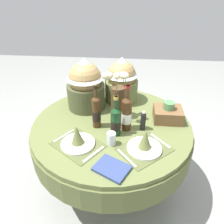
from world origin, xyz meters
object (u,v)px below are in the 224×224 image
Objects in this scene: place_setting_right at (145,144)px; wine_bottle_left at (116,121)px; pepper_mill at (143,121)px; gift_tub_back_centre at (122,79)px; dining_table at (112,136)px; tumbler_near_left at (111,139)px; book_on_table at (112,168)px; wine_bottle_right at (127,113)px; place_setting_left at (78,140)px; wine_bottle_centre at (96,112)px; flower_vase at (117,97)px; woven_basket_side_right at (168,114)px; gift_tub_back_left at (85,82)px.

wine_bottle_left is at bearing 143.67° from place_setting_right.
gift_tub_back_centre is at bearing 112.29° from pepper_mill.
dining_table is 13.45× the size of tumbler_near_left.
book_on_table is at bearing -83.87° from tumbler_near_left.
wine_bottle_right is at bearing 44.15° from wine_bottle_left.
dining_table is 3.08× the size of place_setting_left.
pepper_mill is (0.46, 0.23, 0.03)m from place_setting_left.
wine_bottle_centre is at bearing -109.93° from gift_tub_back_centre.
wine_bottle_left is 0.86× the size of wine_bottle_right.
wine_bottle_centre is (-0.16, 0.09, 0.02)m from wine_bottle_left.
wine_bottle_centre is at bearing -133.55° from flower_vase.
pepper_mill reaches higher than woven_basket_side_right.
pepper_mill is at bearing -1.74° from wine_bottle_centre.
gift_tub_back_centre reaches higher than wine_bottle_centre.
book_on_table is (0.03, -0.24, -0.04)m from tumbler_near_left.
gift_tub_back_centre reaches higher than place_setting_right.
wine_bottle_centre is 0.84× the size of gift_tub_back_centre.
tumbler_near_left is 0.48× the size of book_on_table.
gift_tub_back_centre is at bearing 82.11° from dining_table.
wine_bottle_centre reaches higher than book_on_table.
dining_table is 0.51m from woven_basket_side_right.
place_setting_right is 0.23m from tumbler_near_left.
wine_bottle_left is 0.56m from gift_tub_back_centre.
wine_bottle_right reaches higher than dining_table.
gift_tub_back_left reaches higher than flower_vase.
dining_table is 6.39× the size of book_on_table.
woven_basket_side_right is (0.41, 0.23, -0.06)m from wine_bottle_left.
book_on_table is (0.26, -0.21, -0.04)m from place_setting_left.
wine_bottle_right is 1.81× the size of book_on_table.
tumbler_near_left is 0.24m from book_on_table.
pepper_mill is (-0.01, 0.23, 0.03)m from place_setting_right.
woven_basket_side_right is at bearing -12.66° from gift_tub_back_left.
place_setting_left is at bearing -85.70° from gift_tub_back_left.
dining_table is at bearing -97.89° from gift_tub_back_centre.
place_setting_left is at bearing -112.60° from wine_bottle_centre.
place_setting_left is 1.88× the size of woven_basket_side_right.
gift_tub_back_centre reaches higher than wine_bottle_left.
dining_table is 5.80× the size of woven_basket_side_right.
place_setting_right is 0.44m from woven_basket_side_right.
gift_tub_back_centre is (0.17, 0.46, 0.09)m from wine_bottle_centre.
wine_bottle_right is at bearing -3.13° from wine_bottle_centre.
dining_table is 4.09× the size of wine_bottle_left.
woven_basket_side_right is at bearing 39.01° from tumbler_near_left.
place_setting_left is at bearing 179.51° from place_setting_right.
wine_bottle_left is 3.29× the size of tumbler_near_left.
wine_bottle_right is (0.33, 0.23, 0.10)m from place_setting_left.
place_setting_left is 4.36× the size of tumbler_near_left.
place_setting_left is at bearing -145.85° from wine_bottle_right.
place_setting_left is 1.00× the size of place_setting_right.
wine_bottle_left is at bearing -91.14° from gift_tub_back_centre.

